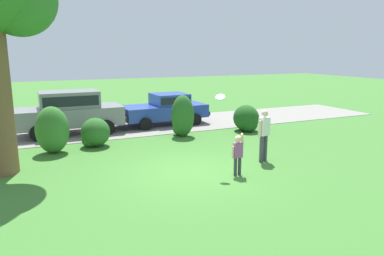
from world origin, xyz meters
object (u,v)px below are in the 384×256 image
Objects in this scene: parked_sedan at (166,108)px; frisbee at (220,97)px; adult_onlooker at (264,133)px; parked_suv at (70,110)px; child_thrower at (238,152)px.

parked_sedan is 14.51× the size of frisbee.
frisbee is (-1.04, -7.56, 1.44)m from parked_sedan.
frisbee is 2.26m from adult_onlooker.
adult_onlooker reaches higher than parked_sedan.
parked_suv is at bearing 116.18° from frisbee.
adult_onlooker is at bearing -52.42° from parked_suv.
adult_onlooker is at bearing -83.87° from parked_sedan.
frisbee is (3.58, -7.29, 1.21)m from parked_suv.
frisbee reaches higher than parked_sedan.
child_thrower is at bearing -95.08° from parked_sedan.
frisbee is (-0.31, 0.56, 1.57)m from child_thrower.
adult_onlooker is (1.82, 0.27, -1.31)m from frisbee.
frisbee is 0.18× the size of adult_onlooker.
parked_suv is at bearing -176.57° from parked_sedan.
frisbee reaches higher than adult_onlooker.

